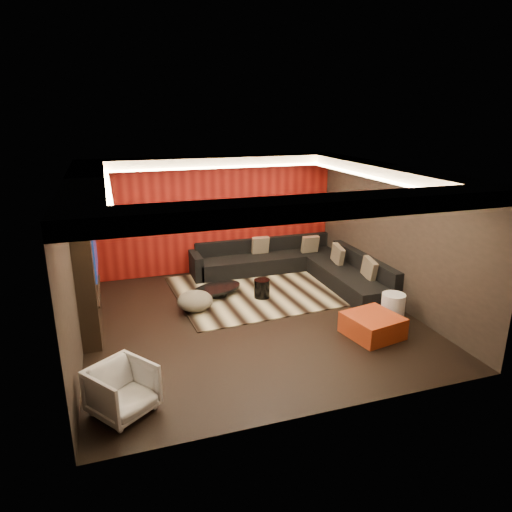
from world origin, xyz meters
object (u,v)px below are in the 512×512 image
object	(u,v)px
coffee_table	(217,291)
armchair	(122,390)
white_side_table	(393,308)
orange_ottoman	(373,325)
drum_stool	(262,288)
sectional_sofa	(297,267)

from	to	relation	value
coffee_table	armchair	size ratio (longest dim) A/B	1.49
coffee_table	white_side_table	world-z (taller)	white_side_table
orange_ottoman	armchair	world-z (taller)	armchair
coffee_table	white_side_table	distance (m)	3.60
coffee_table	drum_stool	xyz separation A→B (m)	(0.87, -0.39, 0.10)
white_side_table	sectional_sofa	bearing A→B (deg)	105.41
white_side_table	armchair	distance (m)	5.10
coffee_table	sectional_sofa	xyz separation A→B (m)	(2.07, 0.57, 0.15)
orange_ottoman	sectional_sofa	xyz separation A→B (m)	(-0.10, 3.17, 0.07)
coffee_table	armchair	bearing A→B (deg)	-121.13
drum_stool	sectional_sofa	xyz separation A→B (m)	(1.20, 0.96, 0.05)
coffee_table	white_side_table	xyz separation A→B (m)	(2.84, -2.21, 0.16)
coffee_table	orange_ottoman	size ratio (longest dim) A/B	1.29
sectional_sofa	drum_stool	bearing A→B (deg)	-141.38
white_side_table	drum_stool	bearing A→B (deg)	137.31
drum_stool	sectional_sofa	bearing A→B (deg)	38.62
drum_stool	orange_ottoman	world-z (taller)	drum_stool
sectional_sofa	white_side_table	bearing A→B (deg)	-74.59
white_side_table	coffee_table	bearing A→B (deg)	142.10
coffee_table	armchair	world-z (taller)	armchair
coffee_table	orange_ottoman	distance (m)	3.39
drum_stool	orange_ottoman	distance (m)	2.56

